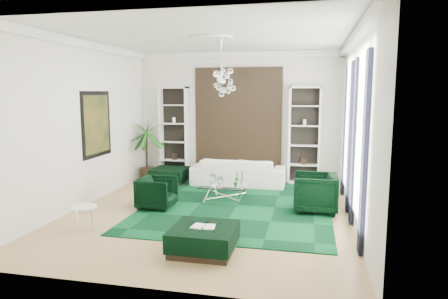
% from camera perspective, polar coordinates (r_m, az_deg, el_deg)
% --- Properties ---
extents(floor, '(6.00, 7.00, 0.02)m').
position_cam_1_polar(floor, '(8.87, -2.08, -9.07)').
color(floor, tan).
rests_on(floor, ground).
extents(ceiling, '(6.00, 7.00, 0.02)m').
position_cam_1_polar(ceiling, '(8.56, -2.21, 16.18)').
color(ceiling, white).
rests_on(ceiling, ground).
extents(wall_back, '(6.00, 0.02, 3.80)m').
position_cam_1_polar(wall_back, '(11.93, 2.05, 4.68)').
color(wall_back, silver).
rests_on(wall_back, ground).
extents(wall_front, '(6.00, 0.02, 3.80)m').
position_cam_1_polar(wall_front, '(5.20, -11.79, 0.15)').
color(wall_front, silver).
rests_on(wall_front, ground).
extents(wall_left, '(0.02, 7.00, 3.80)m').
position_cam_1_polar(wall_left, '(9.70, -19.68, 3.45)').
color(wall_left, silver).
rests_on(wall_left, ground).
extents(wall_right, '(0.02, 7.00, 3.80)m').
position_cam_1_polar(wall_right, '(8.29, 18.48, 2.80)').
color(wall_right, silver).
rests_on(wall_right, ground).
extents(crown_molding, '(6.00, 7.00, 0.18)m').
position_cam_1_polar(crown_molding, '(8.55, -2.21, 15.45)').
color(crown_molding, white).
rests_on(crown_molding, ceiling).
extents(ceiling_medallion, '(0.90, 0.90, 0.05)m').
position_cam_1_polar(ceiling_medallion, '(8.84, -1.71, 15.65)').
color(ceiling_medallion, white).
rests_on(ceiling_medallion, ceiling).
extents(tapestry, '(2.50, 0.06, 2.80)m').
position_cam_1_polar(tapestry, '(11.88, 2.01, 4.67)').
color(tapestry, black).
rests_on(tapestry, wall_back).
extents(shelving_left, '(0.90, 0.38, 2.80)m').
position_cam_1_polar(shelving_left, '(12.27, -7.13, 2.38)').
color(shelving_left, white).
rests_on(shelving_left, floor).
extents(shelving_right, '(0.90, 0.38, 2.80)m').
position_cam_1_polar(shelving_right, '(11.58, 11.41, 1.95)').
color(shelving_right, white).
rests_on(shelving_right, floor).
extents(painting, '(0.04, 1.30, 1.60)m').
position_cam_1_polar(painting, '(10.19, -17.70, 3.46)').
color(painting, black).
rests_on(painting, wall_left).
extents(window_near, '(0.03, 1.10, 2.90)m').
position_cam_1_polar(window_near, '(7.40, 19.06, 2.18)').
color(window_near, white).
rests_on(window_near, wall_right).
extents(curtain_near_a, '(0.07, 0.30, 3.25)m').
position_cam_1_polar(curtain_near_a, '(6.65, 19.44, -0.61)').
color(curtain_near_a, black).
rests_on(curtain_near_a, floor).
extents(curtain_near_b, '(0.07, 0.30, 3.25)m').
position_cam_1_polar(curtain_near_b, '(8.19, 18.11, 0.99)').
color(curtain_near_b, black).
rests_on(curtain_near_b, floor).
extents(window_far, '(0.03, 1.10, 2.90)m').
position_cam_1_polar(window_far, '(9.77, 17.43, 3.58)').
color(window_far, white).
rests_on(window_far, wall_right).
extents(curtain_far_a, '(0.07, 0.30, 3.25)m').
position_cam_1_polar(curtain_far_a, '(9.02, 17.58, 1.63)').
color(curtain_far_a, black).
rests_on(curtain_far_a, floor).
extents(curtain_far_b, '(0.07, 0.30, 3.25)m').
position_cam_1_polar(curtain_far_b, '(10.57, 16.81, 2.55)').
color(curtain_far_b, black).
rests_on(curtain_far_b, floor).
extents(rug, '(4.20, 5.00, 0.02)m').
position_cam_1_polar(rug, '(9.38, 1.94, -7.99)').
color(rug, black).
rests_on(rug, floor).
extents(sofa, '(2.63, 1.03, 0.77)m').
position_cam_1_polar(sofa, '(11.36, 2.10, -3.20)').
color(sofa, white).
rests_on(sofa, floor).
extents(armchair_left, '(0.79, 0.77, 0.72)m').
position_cam_1_polar(armchair_left, '(9.22, -9.56, -6.13)').
color(armchair_left, black).
rests_on(armchair_left, floor).
extents(armchair_right, '(0.94, 0.91, 0.86)m').
position_cam_1_polar(armchair_right, '(9.05, 12.91, -6.03)').
color(armchair_right, black).
rests_on(armchair_right, floor).
extents(coffee_table, '(1.16, 1.16, 0.40)m').
position_cam_1_polar(coffee_table, '(9.88, 0.31, -6.01)').
color(coffee_table, white).
rests_on(coffee_table, floor).
extents(ottoman_side, '(0.97, 0.97, 0.43)m').
position_cam_1_polar(ottoman_side, '(11.77, -7.76, -3.71)').
color(ottoman_side, black).
rests_on(ottoman_side, floor).
extents(ottoman_front, '(1.04, 1.04, 0.42)m').
position_cam_1_polar(ottoman_front, '(6.76, -2.91, -12.67)').
color(ottoman_front, black).
rests_on(ottoman_front, floor).
extents(book, '(0.39, 0.26, 0.03)m').
position_cam_1_polar(book, '(6.69, -2.92, -10.89)').
color(book, white).
rests_on(book, ottoman_front).
extents(side_table, '(0.47, 0.47, 0.45)m').
position_cam_1_polar(side_table, '(8.16, -19.27, -9.31)').
color(side_table, white).
rests_on(side_table, floor).
extents(palm, '(1.47, 1.47, 2.36)m').
position_cam_1_polar(palm, '(12.10, -11.00, 1.16)').
color(palm, '#1C611B').
rests_on(palm, floor).
extents(chandelier, '(0.73, 0.73, 0.66)m').
position_cam_1_polar(chandelier, '(8.57, -0.36, 9.73)').
color(chandelier, white).
rests_on(chandelier, ceiling).
extents(table_plant, '(0.13, 0.10, 0.23)m').
position_cam_1_polar(table_plant, '(9.52, 1.72, -4.61)').
color(table_plant, '#1C611B').
rests_on(table_plant, coffee_table).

